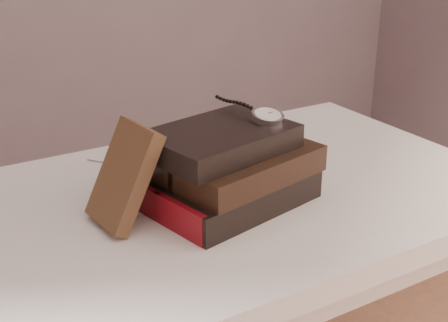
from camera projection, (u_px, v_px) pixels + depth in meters
table at (217, 240)px, 1.06m from camera, size 1.00×0.60×0.75m
book_stack at (230, 169)px, 0.97m from camera, size 0.29×0.22×0.13m
journal at (124, 176)px, 0.91m from camera, size 0.10×0.11×0.15m
pocket_watch at (265, 115)px, 0.98m from camera, size 0.06×0.16×0.02m
eyeglasses at (151, 161)px, 0.97m from camera, size 0.13×0.14×0.05m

